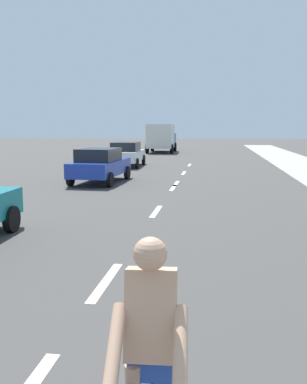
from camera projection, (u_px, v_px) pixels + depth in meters
The scene contains 10 objects.
ground_plane at pixel (171, 190), 16.92m from camera, with size 160.00×160.00×0.00m, color #423F3D.
lane_stripe_3 at pixel (106, 281), 6.92m from camera, with size 0.16×1.80×0.01m, color white.
lane_stripe_4 at pixel (156, 211), 12.71m from camera, with size 0.16×1.80×0.01m, color white.
lane_stripe_5 at pixel (173, 188), 17.70m from camera, with size 0.16×1.80×0.01m, color white.
lane_stripe_6 at pixel (176, 184), 18.98m from camera, with size 0.16×1.80×0.01m, color white.
lane_stripe_7 at pixel (184, 173), 23.40m from camera, with size 0.16×1.80×0.01m, color white.
lane_stripe_8 at pixel (189, 165), 28.33m from camera, with size 0.16×1.80×0.01m, color white.
parked_car_blue at pixel (100, 164), 19.20m from camera, with size 2.12×4.29×1.57m.
parked_car_white at pixel (126, 153), 27.19m from camera, with size 2.10×4.37×1.57m.
delivery_truck at pixel (161, 137), 42.39m from camera, with size 2.76×6.28×2.80m.
Camera 1 is at (1.74, 3.35, 2.51)m, focal length 39.49 mm.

